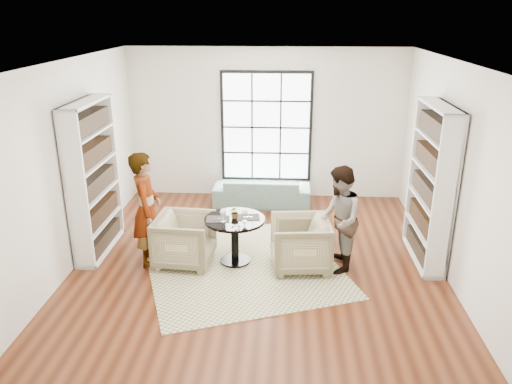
# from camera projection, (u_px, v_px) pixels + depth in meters

# --- Properties ---
(ground) EXTENTS (6.00, 6.00, 0.00)m
(ground) POSITION_uv_depth(u_px,v_px,m) (258.00, 262.00, 7.67)
(ground) COLOR #5F2E16
(room_shell) EXTENTS (6.00, 6.01, 6.00)m
(room_shell) POSITION_uv_depth(u_px,v_px,m) (260.00, 174.00, 7.75)
(room_shell) COLOR silver
(room_shell) RESTS_ON ground
(rug) EXTENTS (3.53, 3.53, 0.01)m
(rug) POSITION_uv_depth(u_px,v_px,m) (243.00, 266.00, 7.54)
(rug) COLOR beige
(rug) RESTS_ON ground
(pedestal_table) EXTENTS (0.91, 0.91, 0.73)m
(pedestal_table) POSITION_uv_depth(u_px,v_px,m) (235.00, 231.00, 7.50)
(pedestal_table) COLOR black
(pedestal_table) RESTS_ON ground
(sofa) EXTENTS (1.90, 0.76, 0.55)m
(sofa) POSITION_uv_depth(u_px,v_px,m) (262.00, 191.00, 9.87)
(sofa) COLOR gray
(sofa) RESTS_ON ground
(armchair_left) EXTENTS (0.91, 0.88, 0.77)m
(armchair_left) POSITION_uv_depth(u_px,v_px,m) (185.00, 240.00, 7.52)
(armchair_left) COLOR tan
(armchair_left) RESTS_ON ground
(armchair_right) EXTENTS (0.93, 0.91, 0.78)m
(armchair_right) POSITION_uv_depth(u_px,v_px,m) (300.00, 244.00, 7.39)
(armchair_right) COLOR tan
(armchair_right) RESTS_ON ground
(person_left) EXTENTS (0.52, 0.70, 1.75)m
(person_left) POSITION_uv_depth(u_px,v_px,m) (147.00, 209.00, 7.38)
(person_left) COLOR gray
(person_left) RESTS_ON ground
(person_right) EXTENTS (0.60, 0.77, 1.59)m
(person_right) POSITION_uv_depth(u_px,v_px,m) (339.00, 220.00, 7.22)
(person_right) COLOR gray
(person_right) RESTS_ON ground
(placemat_left) EXTENTS (0.37, 0.29, 0.01)m
(placemat_left) POSITION_uv_depth(u_px,v_px,m) (218.00, 219.00, 7.40)
(placemat_left) COLOR black
(placemat_left) RESTS_ON pedestal_table
(placemat_right) EXTENTS (0.37, 0.29, 0.01)m
(placemat_right) POSITION_uv_depth(u_px,v_px,m) (248.00, 217.00, 7.46)
(placemat_right) COLOR black
(placemat_right) RESTS_ON pedestal_table
(cutlery_left) EXTENTS (0.16, 0.23, 0.01)m
(cutlery_left) POSITION_uv_depth(u_px,v_px,m) (218.00, 219.00, 7.39)
(cutlery_left) COLOR silver
(cutlery_left) RESTS_ON placemat_left
(cutlery_right) EXTENTS (0.16, 0.23, 0.01)m
(cutlery_right) POSITION_uv_depth(u_px,v_px,m) (248.00, 217.00, 7.46)
(cutlery_right) COLOR silver
(cutlery_right) RESTS_ON placemat_right
(wine_glass_left) EXTENTS (0.10, 0.10, 0.21)m
(wine_glass_left) POSITION_uv_depth(u_px,v_px,m) (223.00, 212.00, 7.26)
(wine_glass_left) COLOR silver
(wine_glass_left) RESTS_ON pedestal_table
(wine_glass_right) EXTENTS (0.09, 0.09, 0.20)m
(wine_glass_right) POSITION_uv_depth(u_px,v_px,m) (245.00, 213.00, 7.27)
(wine_glass_right) COLOR silver
(wine_glass_right) RESTS_ON pedestal_table
(flower_centerpiece) EXTENTS (0.20, 0.18, 0.19)m
(flower_centerpiece) POSITION_uv_depth(u_px,v_px,m) (235.00, 212.00, 7.42)
(flower_centerpiece) COLOR gray
(flower_centerpiece) RESTS_ON pedestal_table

